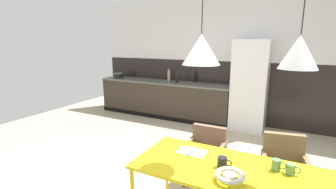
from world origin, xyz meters
The scene contains 19 objects.
ground_plane centered at (0.00, 0.00, 0.00)m, with size 9.70×9.70×0.00m, color tan.
back_wall_splashback_dark centered at (0.00, 2.85, 0.71)m, with size 7.46×0.12×1.42m, color black.
back_wall_panel_upper centered at (0.00, 2.85, 2.13)m, with size 7.46×0.12×1.42m, color silver.
kitchen_counter centered at (-1.88, 2.49, 0.45)m, with size 3.44×0.63×0.89m.
refrigerator_column centered at (0.20, 2.49, 0.96)m, with size 0.70×0.60×1.91m, color silver.
dining_table centered at (0.63, -0.72, 0.69)m, with size 1.89×0.80×0.73m.
armchair_near_window centered at (0.99, 0.14, 0.51)m, with size 0.56×0.55×0.80m.
armchair_head_of_table centered at (0.06, 0.13, 0.48)m, with size 0.49×0.48×0.75m.
fruit_bowl centered at (0.60, -0.93, 0.78)m, with size 0.25×0.25×0.07m.
open_book centered at (0.13, -0.58, 0.74)m, with size 0.29×0.20×0.02m.
mug_glass_clear centered at (1.05, -0.58, 0.78)m, with size 0.12×0.08×0.09m.
mug_wide_latte centered at (0.49, -0.73, 0.78)m, with size 0.13×0.09×0.10m.
mug_dark_espresso centered at (0.93, -0.57, 0.79)m, with size 0.12×0.08×0.10m.
cooking_pot centered at (-3.25, 2.44, 0.96)m, with size 0.24×0.24×0.16m.
bottle_spice_small centered at (-1.13, 2.72, 1.00)m, with size 0.06×0.06×0.28m.
bottle_oil_tall centered at (-1.80, 2.65, 1.02)m, with size 0.07×0.07×0.30m.
bottle_wine_green centered at (-1.48, 2.44, 0.99)m, with size 0.07×0.07×0.26m.
pendant_lamp_over_table_near centered at (0.25, -0.72, 1.79)m, with size 0.34×0.34×1.14m.
pendant_lamp_over_table_far centered at (1.01, -0.69, 1.78)m, with size 0.28×0.28×1.14m.
Camera 1 is at (0.98, -2.76, 1.86)m, focal length 25.88 mm.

